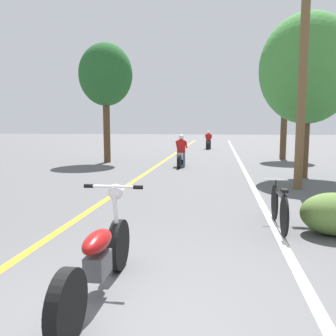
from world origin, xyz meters
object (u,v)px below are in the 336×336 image
(roadside_tree_right_near, at_px, (308,69))
(motorcycle_foreground, at_px, (99,258))
(roadside_tree_right_far, at_px, (286,80))
(roadside_tree_left, at_px, (106,75))
(utility_pole, at_px, (304,54))
(motorcycle_rider_far, at_px, (208,142))
(bicycle_parked, at_px, (279,207))
(motorcycle_rider_lead, at_px, (181,154))

(roadside_tree_right_near, bearing_deg, motorcycle_foreground, -114.00)
(roadside_tree_right_near, height_order, roadside_tree_right_far, roadside_tree_right_far)
(roadside_tree_left, bearing_deg, utility_pole, -38.71)
(utility_pole, bearing_deg, roadside_tree_right_far, 83.10)
(roadside_tree_right_near, xyz_separation_m, motorcycle_rider_far, (-3.66, 13.64, -3.14))
(roadside_tree_right_far, relative_size, roadside_tree_left, 0.98)
(motorcycle_foreground, bearing_deg, utility_pole, 63.40)
(motorcycle_rider_far, height_order, bicycle_parked, motorcycle_rider_far)
(utility_pole, xyz_separation_m, roadside_tree_right_far, (1.07, 8.85, 0.35))
(roadside_tree_left, distance_m, bicycle_parked, 12.46)
(roadside_tree_left, relative_size, motorcycle_rider_lead, 2.67)
(motorcycle_foreground, distance_m, motorcycle_rider_lead, 11.80)
(roadside_tree_left, height_order, motorcycle_rider_far, roadside_tree_left)
(utility_pole, relative_size, bicycle_parked, 4.21)
(roadside_tree_right_far, bearing_deg, bicycle_parked, -99.83)
(roadside_tree_right_far, xyz_separation_m, roadside_tree_left, (-8.62, -2.80, 0.03))
(motorcycle_rider_lead, bearing_deg, roadside_tree_left, 162.59)
(motorcycle_foreground, bearing_deg, bicycle_parked, 51.81)
(roadside_tree_right_far, distance_m, roadside_tree_left, 9.06)
(roadside_tree_right_far, xyz_separation_m, motorcycle_rider_lead, (-4.93, -3.96, -3.53))
(roadside_tree_right_far, height_order, roadside_tree_left, roadside_tree_left)
(roadside_tree_right_far, relative_size, motorcycle_rider_lead, 2.63)
(roadside_tree_right_near, bearing_deg, roadside_tree_left, 155.37)
(roadside_tree_right_far, bearing_deg, motorcycle_rider_far, 120.01)
(roadside_tree_right_near, distance_m, bicycle_parked, 7.29)
(bicycle_parked, bearing_deg, roadside_tree_left, 122.56)
(bicycle_parked, bearing_deg, motorcycle_foreground, -128.19)
(roadside_tree_right_near, distance_m, roadside_tree_left, 9.02)
(roadside_tree_right_far, relative_size, motorcycle_rider_far, 2.81)
(motorcycle_rider_lead, height_order, motorcycle_rider_far, motorcycle_rider_lead)
(roadside_tree_left, height_order, motorcycle_foreground, roadside_tree_left)
(roadside_tree_right_near, bearing_deg, motorcycle_rider_far, 105.03)
(motorcycle_foreground, relative_size, bicycle_parked, 1.27)
(utility_pole, height_order, roadside_tree_right_near, utility_pole)
(roadside_tree_right_near, bearing_deg, roadside_tree_right_far, 86.24)
(roadside_tree_right_near, relative_size, bicycle_parked, 3.19)
(motorcycle_foreground, bearing_deg, motorcycle_rider_far, 88.92)
(motorcycle_foreground, distance_m, bicycle_parked, 3.73)
(roadside_tree_left, height_order, motorcycle_rider_lead, roadside_tree_left)
(motorcycle_rider_lead, distance_m, motorcycle_rider_far, 11.08)
(utility_pole, distance_m, bicycle_parked, 5.32)
(motorcycle_rider_lead, height_order, bicycle_parked, motorcycle_rider_lead)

